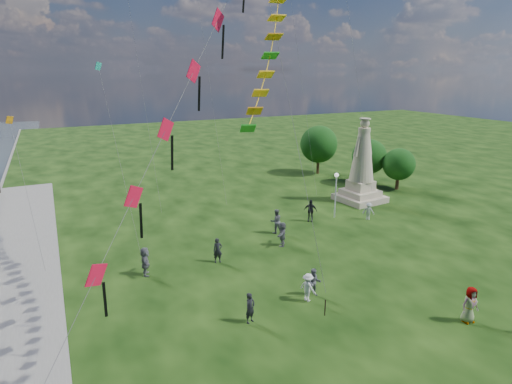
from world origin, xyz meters
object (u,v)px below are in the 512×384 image
person_1 (314,282)px  person_6 (218,250)px  person_7 (276,221)px  person_9 (310,211)px  person_2 (308,287)px  lamppost (336,186)px  person_4 (470,305)px  person_0 (250,308)px  person_11 (282,234)px  statue (362,171)px  person_5 (145,261)px  person_8 (368,211)px

person_1 → person_6: person_6 is taller
person_7 → person_9: size_ratio=1.03×
person_7 → person_2: bearing=77.8°
lamppost → person_9: bearing=178.2°
person_7 → person_9: 3.98m
person_1 → person_4: bearing=-19.3°
person_6 → person_9: size_ratio=0.88×
person_0 → person_11: 9.96m
statue → lamppost: (-5.03, -2.87, -0.16)m
person_0 → person_2: size_ratio=1.01×
person_1 → statue: bearing=69.2°
person_5 → lamppost: bearing=-67.3°
person_5 → person_11: 9.78m
person_2 → person_4: 8.04m
lamppost → person_6: 12.91m
statue → person_7: bearing=-166.9°
person_5 → person_8: person_5 is taller
person_9 → person_11: 5.72m
statue → person_4: bearing=-120.1°
statue → person_8: statue is taller
person_4 → person_2: bearing=147.1°
person_11 → person_4: bearing=53.0°
person_11 → person_8: bearing=137.1°
statue → person_5: size_ratio=4.35×
person_5 → person_1: bearing=-119.7°
person_4 → person_7: person_7 is taller
person_5 → person_6: bearing=-82.6°
lamppost → person_7: lamppost is taller
lamppost → person_2: size_ratio=2.46×
person_6 → person_7: bearing=34.2°
person_8 → lamppost: bearing=-177.1°
person_2 → person_7: 10.14m
person_0 → lamppost: bearing=16.0°
person_1 → person_9: 12.24m
lamppost → person_5: size_ratio=2.15×
person_5 → person_4: bearing=-121.9°
person_0 → person_2: (3.71, 0.53, -0.01)m
person_1 → person_8: (11.11, 8.64, -0.07)m
person_6 → person_7: 6.59m
statue → person_9: (-7.44, -2.79, -2.04)m
person_6 → person_11: bearing=14.4°
lamppost → person_5: (-16.76, -3.70, -1.91)m
person_11 → person_6: bearing=-46.7°
person_7 → person_11: bearing=78.5°
person_6 → person_7: (5.90, 2.92, 0.13)m
person_0 → person_1: size_ratio=0.99×
person_1 → person_4: 7.82m
person_4 → person_8: bearing=76.1°
person_6 → person_7: person_7 is taller
statue → person_2: (-14.50, -13.49, -2.19)m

